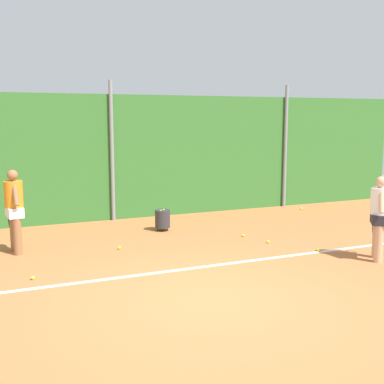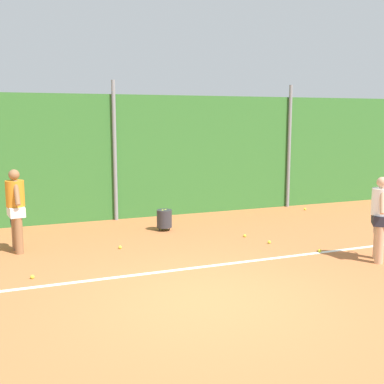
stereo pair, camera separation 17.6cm
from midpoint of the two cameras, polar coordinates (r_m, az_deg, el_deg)
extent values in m
plane|color=#B76638|center=(8.98, -2.33, -8.55)|extent=(28.00, 28.00, 0.00)
cube|color=#33702D|center=(12.85, -8.84, 4.02)|extent=(18.20, 0.25, 3.26)
cylinder|color=gray|center=(12.67, -8.69, 4.75)|extent=(0.10, 0.10, 3.61)
cylinder|color=gray|center=(14.75, 11.70, 5.23)|extent=(0.10, 0.10, 3.61)
cube|color=white|center=(8.65, -1.53, -9.19)|extent=(13.30, 0.10, 0.01)
cylinder|color=tan|center=(9.64, 21.70, -5.81)|extent=(0.16, 0.16, 0.70)
cylinder|color=tan|center=(9.94, 21.50, -5.36)|extent=(0.16, 0.16, 0.70)
cube|color=#23232D|center=(9.69, 21.74, -3.05)|extent=(0.50, 0.54, 0.19)
cylinder|color=white|center=(9.63, 21.86, -1.06)|extent=(0.34, 0.34, 0.50)
sphere|color=tan|center=(9.58, 21.98, 1.06)|extent=(0.20, 0.20, 0.20)
cylinder|color=tan|center=(9.44, 22.00, -1.03)|extent=(0.21, 0.25, 0.48)
cylinder|color=tan|center=(9.82, 21.74, -0.65)|extent=(0.21, 0.25, 0.48)
cylinder|color=black|center=(9.95, 21.29, -2.52)|extent=(0.03, 0.03, 0.28)
torus|color=#26262B|center=(10.01, 21.21, -4.04)|extent=(0.19, 0.24, 0.28)
cylinder|color=#8C603D|center=(10.14, -19.25, -4.88)|extent=(0.16, 0.16, 0.73)
cylinder|color=#8C603D|center=(10.45, -19.57, -4.50)|extent=(0.16, 0.16, 0.73)
cube|color=white|center=(10.20, -19.55, -2.16)|extent=(0.35, 0.52, 0.19)
cylinder|color=orange|center=(10.14, -19.65, -0.18)|extent=(0.36, 0.36, 0.52)
sphere|color=#8C603D|center=(10.09, -19.76, 1.93)|extent=(0.21, 0.21, 0.21)
cylinder|color=#8C603D|center=(9.94, -19.46, -0.11)|extent=(0.13, 0.29, 0.49)
cylinder|color=#8C603D|center=(10.33, -19.85, 0.19)|extent=(0.13, 0.29, 0.49)
cylinder|color=black|center=(10.46, -20.10, -1.70)|extent=(0.03, 0.03, 0.28)
torus|color=#26262B|center=(10.51, -20.02, -3.14)|extent=(0.06, 0.28, 0.28)
cylinder|color=#2D2D33|center=(11.54, -2.84, -3.14)|extent=(0.36, 0.36, 0.42)
cylinder|color=#2D2D33|center=(11.64, -2.25, -4.30)|extent=(0.02, 0.02, 0.08)
cylinder|color=#2D2D33|center=(11.56, -3.43, -4.40)|extent=(0.02, 0.02, 0.08)
cylinder|color=#2D2D33|center=(11.71, -3.03, -4.22)|extent=(0.02, 0.02, 0.08)
sphere|color=#CCDB33|center=(11.54, -2.71, -2.18)|extent=(0.07, 0.07, 0.07)
sphere|color=#CCDB33|center=(11.47, -3.06, -2.25)|extent=(0.07, 0.07, 0.07)
sphere|color=#CCDB33|center=(10.10, 15.29, -6.69)|extent=(0.07, 0.07, 0.07)
sphere|color=#CCDB33|center=(8.62, -17.72, -9.49)|extent=(0.07, 0.07, 0.07)
sphere|color=#CCDB33|center=(10.55, 9.55, -5.83)|extent=(0.07, 0.07, 0.07)
sphere|color=#CCDB33|center=(11.03, 6.69, -5.13)|extent=(0.07, 0.07, 0.07)
sphere|color=#CCDB33|center=(14.47, 13.50, -1.97)|extent=(0.07, 0.07, 0.07)
sphere|color=#CCDB33|center=(10.09, -7.97, -6.47)|extent=(0.07, 0.07, 0.07)
camera|label=1|loc=(0.09, -89.45, 0.08)|focal=45.31mm
camera|label=2|loc=(0.09, 90.55, -0.08)|focal=45.31mm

